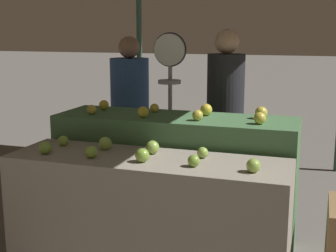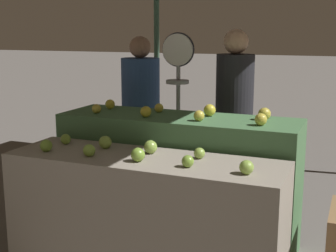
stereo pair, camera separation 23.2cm
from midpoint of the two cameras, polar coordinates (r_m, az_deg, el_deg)
display_counter_front at (r=3.10m, az=-4.72°, el=-11.46°), size 1.80×0.55×0.84m
display_counter_back at (r=3.59m, az=-0.99°, el=-6.74°), size 1.80×0.55×1.01m
apple_front_0 at (r=3.17m, az=-16.76°, el=-2.58°), size 0.08×0.08×0.08m
apple_front_1 at (r=3.00m, az=-11.56°, el=-3.11°), size 0.08×0.08×0.08m
apple_front_2 at (r=2.86m, az=-5.49°, el=-3.59°), size 0.09×0.09×0.09m
apple_front_3 at (r=2.75m, az=0.74°, el=-4.29°), size 0.07×0.07×0.07m
apple_front_4 at (r=2.67m, az=7.93°, el=-4.82°), size 0.08×0.08×0.08m
apple_front_5 at (r=3.35m, az=-14.60°, el=-1.79°), size 0.07×0.07×0.07m
apple_front_6 at (r=3.18m, az=-9.74°, el=-2.12°), size 0.09×0.09×0.09m
apple_front_7 at (r=3.04m, az=-4.06°, el=-2.63°), size 0.09×0.09×0.09m
apple_front_8 at (r=2.94m, az=1.99°, el=-3.28°), size 0.07×0.07×0.07m
apple_back_0 at (r=3.61m, az=-11.11°, el=1.97°), size 0.07×0.07×0.07m
apple_back_1 at (r=3.43m, az=-4.99°, el=1.71°), size 0.08×0.08×0.08m
apple_back_2 at (r=3.29m, az=1.62°, el=1.30°), size 0.08×0.08×0.08m
apple_back_3 at (r=3.21m, az=9.11°, el=0.93°), size 0.08×0.08×0.08m
apple_back_4 at (r=3.80m, az=-9.56°, el=2.54°), size 0.08×0.08×0.08m
apple_back_5 at (r=3.63m, az=-3.49°, el=2.19°), size 0.07×0.07×0.07m
apple_back_6 at (r=3.49m, az=2.79°, el=1.99°), size 0.09×0.09×0.09m
apple_back_7 at (r=3.41m, az=9.40°, el=1.60°), size 0.09×0.09×0.09m
produce_scale at (r=4.09m, az=-1.41°, el=5.26°), size 0.29×0.20×1.62m
person_vendor_at_scale at (r=4.22m, az=5.43°, el=2.27°), size 0.40×0.40×1.65m
person_customer_left at (r=4.59m, az=-6.11°, el=2.36°), size 0.43×0.43×1.58m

